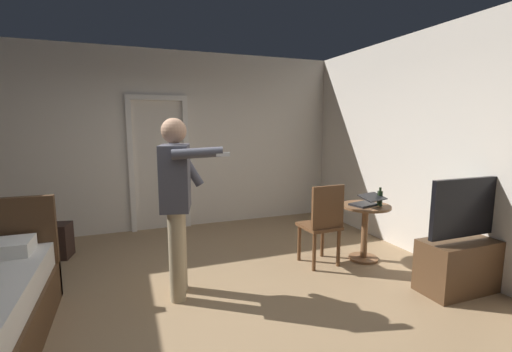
{
  "coord_description": "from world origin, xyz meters",
  "views": [
    {
      "loc": [
        -0.53,
        -3.0,
        1.69
      ],
      "look_at": [
        0.76,
        0.42,
        1.14
      ],
      "focal_mm": 24.26,
      "sensor_mm": 36.0,
      "label": 1
    }
  ],
  "objects_px": {
    "laptop": "(367,202)",
    "suitcase_small": "(44,244)",
    "wooden_chair": "(323,222)",
    "person_blue_shirt": "(177,195)",
    "tv_flatscreen": "(464,257)",
    "suitcase_dark": "(44,241)",
    "side_table": "(365,223)",
    "bottle_on_table": "(380,198)"
  },
  "relations": [
    {
      "from": "wooden_chair",
      "to": "person_blue_shirt",
      "type": "relative_size",
      "value": 0.57
    },
    {
      "from": "laptop",
      "to": "wooden_chair",
      "type": "distance_m",
      "value": 0.61
    },
    {
      "from": "bottle_on_table",
      "to": "person_blue_shirt",
      "type": "height_order",
      "value": "person_blue_shirt"
    },
    {
      "from": "wooden_chair",
      "to": "suitcase_small",
      "type": "height_order",
      "value": "wooden_chair"
    },
    {
      "from": "tv_flatscreen",
      "to": "person_blue_shirt",
      "type": "relative_size",
      "value": 0.67
    },
    {
      "from": "laptop",
      "to": "suitcase_dark",
      "type": "height_order",
      "value": "laptop"
    },
    {
      "from": "suitcase_small",
      "to": "person_blue_shirt",
      "type": "bearing_deg",
      "value": -61.96
    },
    {
      "from": "suitcase_small",
      "to": "suitcase_dark",
      "type": "bearing_deg",
      "value": 78.51
    },
    {
      "from": "tv_flatscreen",
      "to": "person_blue_shirt",
      "type": "height_order",
      "value": "person_blue_shirt"
    },
    {
      "from": "person_blue_shirt",
      "to": "suitcase_dark",
      "type": "xyz_separation_m",
      "value": [
        -1.46,
        1.57,
        -0.79
      ]
    },
    {
      "from": "tv_flatscreen",
      "to": "suitcase_dark",
      "type": "xyz_separation_m",
      "value": [
        -4.2,
        2.48,
        -0.13
      ]
    },
    {
      "from": "person_blue_shirt",
      "to": "suitcase_small",
      "type": "height_order",
      "value": "person_blue_shirt"
    },
    {
      "from": "suitcase_dark",
      "to": "suitcase_small",
      "type": "relative_size",
      "value": 1.36
    },
    {
      "from": "bottle_on_table",
      "to": "suitcase_dark",
      "type": "relative_size",
      "value": 0.36
    },
    {
      "from": "suitcase_small",
      "to": "laptop",
      "type": "bearing_deg",
      "value": -37.2
    },
    {
      "from": "bottle_on_table",
      "to": "wooden_chair",
      "type": "relative_size",
      "value": 0.23
    },
    {
      "from": "laptop",
      "to": "person_blue_shirt",
      "type": "distance_m",
      "value": 2.29
    },
    {
      "from": "tv_flatscreen",
      "to": "suitcase_small",
      "type": "relative_size",
      "value": 2.55
    },
    {
      "from": "side_table",
      "to": "tv_flatscreen",
      "type": "bearing_deg",
      "value": -66.76
    },
    {
      "from": "suitcase_dark",
      "to": "suitcase_small",
      "type": "distance_m",
      "value": 0.06
    },
    {
      "from": "laptop",
      "to": "person_blue_shirt",
      "type": "height_order",
      "value": "person_blue_shirt"
    },
    {
      "from": "laptop",
      "to": "suitcase_small",
      "type": "distance_m",
      "value": 4.04
    },
    {
      "from": "bottle_on_table",
      "to": "suitcase_dark",
      "type": "height_order",
      "value": "bottle_on_table"
    },
    {
      "from": "tv_flatscreen",
      "to": "side_table",
      "type": "height_order",
      "value": "tv_flatscreen"
    },
    {
      "from": "tv_flatscreen",
      "to": "suitcase_small",
      "type": "distance_m",
      "value": 4.84
    },
    {
      "from": "tv_flatscreen",
      "to": "bottle_on_table",
      "type": "relative_size",
      "value": 5.17
    },
    {
      "from": "side_table",
      "to": "person_blue_shirt",
      "type": "relative_size",
      "value": 0.4
    },
    {
      "from": "side_table",
      "to": "suitcase_dark",
      "type": "bearing_deg",
      "value": 158.73
    },
    {
      "from": "laptop",
      "to": "suitcase_dark",
      "type": "relative_size",
      "value": 0.64
    },
    {
      "from": "person_blue_shirt",
      "to": "wooden_chair",
      "type": "bearing_deg",
      "value": 4.2
    },
    {
      "from": "side_table",
      "to": "wooden_chair",
      "type": "relative_size",
      "value": 0.71
    },
    {
      "from": "side_table",
      "to": "bottle_on_table",
      "type": "bearing_deg",
      "value": -29.74
    },
    {
      "from": "tv_flatscreen",
      "to": "side_table",
      "type": "bearing_deg",
      "value": 113.24
    },
    {
      "from": "side_table",
      "to": "bottle_on_table",
      "type": "distance_m",
      "value": 0.36
    },
    {
      "from": "tv_flatscreen",
      "to": "side_table",
      "type": "distance_m",
      "value": 1.11
    },
    {
      "from": "side_table",
      "to": "suitcase_dark",
      "type": "relative_size",
      "value": 1.13
    },
    {
      "from": "laptop",
      "to": "person_blue_shirt",
      "type": "relative_size",
      "value": 0.23
    },
    {
      "from": "laptop",
      "to": "bottle_on_table",
      "type": "distance_m",
      "value": 0.17
    },
    {
      "from": "laptop",
      "to": "suitcase_small",
      "type": "bearing_deg",
      "value": 158.82
    },
    {
      "from": "bottle_on_table",
      "to": "suitcase_small",
      "type": "bearing_deg",
      "value": 159.12
    },
    {
      "from": "tv_flatscreen",
      "to": "suitcase_dark",
      "type": "relative_size",
      "value": 1.88
    },
    {
      "from": "laptop",
      "to": "suitcase_small",
      "type": "height_order",
      "value": "laptop"
    }
  ]
}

